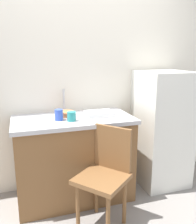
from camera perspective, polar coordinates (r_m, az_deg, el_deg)
The scene contains 10 objects.
back_wall at distance 2.78m, azimuth -5.61°, elevation 7.52°, with size 4.80×0.10×2.45m, color silver.
cabinet_base at distance 2.64m, azimuth -5.61°, elevation -11.02°, with size 1.16×0.60×0.84m, color brown.
countertop at distance 2.49m, azimuth -5.84°, elevation -1.73°, with size 1.20×0.64×0.04m, color #B7B7BC.
faucet at distance 2.69m, azimuth -7.96°, elevation 2.62°, with size 0.02×0.02×0.26m, color #B7B7BC.
refrigerator at distance 2.95m, azimuth 14.59°, elevation -3.75°, with size 0.54×0.58×1.32m, color silver.
chair at distance 2.20m, azimuth 1.75°, elevation -14.00°, with size 0.56×0.56×0.89m.
dish_tray at distance 2.52m, azimuth 0.32°, elevation -0.40°, with size 0.28×0.20×0.05m, color white.
terracotta_bowl at distance 2.54m, azimuth -7.59°, elevation -0.40°, with size 0.18×0.18×0.05m, color #C67042.
cup_blue at distance 2.39m, azimuth -9.11°, elevation -0.66°, with size 0.08×0.08×0.11m, color blue.
cup_teal at distance 2.35m, azimuth -6.19°, elevation -1.00°, with size 0.08×0.08×0.09m, color teal.
Camera 1 is at (-0.59, -1.70, 1.52)m, focal length 39.20 mm.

